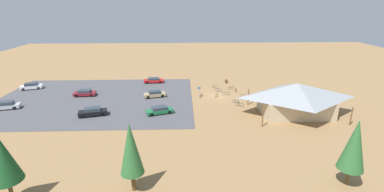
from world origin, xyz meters
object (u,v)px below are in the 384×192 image
object	(u,v)px
bicycle_teal_near_porch	(226,93)
car_white_mid_lot	(31,86)
bicycle_purple_yard_right	(219,90)
car_tan_back_corner	(155,94)
car_black_near_entry	(93,112)
visitor_near_lot	(286,91)
trash_bin	(226,81)
bicycle_white_lone_west	(215,87)
car_green_by_curb	(160,110)
bicycle_silver_yard_left	(254,99)
pine_midwest	(3,159)
bicycle_red_yard_front	(236,90)
bicycle_black_mid_cluster	(261,97)
bike_pavilion	(296,97)
bicycle_green_front_row	(239,104)
pine_west	(354,145)
car_silver_end_stall	(6,105)
pine_center	(131,149)
car_red_aisle_side	(154,80)
bicycle_silver_trailside	(244,97)
bicycle_yellow_edge_north	(217,95)
bicycle_blue_by_bin	(236,102)
bicycle_black_edge_south	(231,88)
bicycle_orange_back_row	(201,95)
lot_sign	(199,90)

from	to	relation	value
bicycle_teal_near_porch	car_white_mid_lot	size ratio (longest dim) A/B	0.35
bicycle_purple_yard_right	car_tan_back_corner	bearing A→B (deg)	12.72
car_black_near_entry	visitor_near_lot	size ratio (longest dim) A/B	2.86
trash_bin	bicycle_purple_yard_right	world-z (taller)	trash_bin
bicycle_white_lone_west	car_white_mid_lot	size ratio (longest dim) A/B	0.26
car_green_by_curb	bicycle_silver_yard_left	bearing A→B (deg)	-160.92
pine_midwest	bicycle_red_yard_front	distance (m)	44.79
trash_bin	bicycle_black_mid_cluster	bearing A→B (deg)	115.07
bike_pavilion	bicycle_green_front_row	xyz separation A→B (m)	(8.92, -4.03, -2.85)
pine_west	car_silver_end_stall	bearing A→B (deg)	-25.39
trash_bin	pine_center	world-z (taller)	pine_center
bicycle_silver_yard_left	visitor_near_lot	world-z (taller)	visitor_near_lot
bicycle_green_front_row	car_black_near_entry	xyz separation A→B (m)	(26.31, 3.61, 0.39)
car_red_aisle_side	bicycle_silver_trailside	bearing A→B (deg)	147.93
pine_center	bicycle_green_front_row	bearing A→B (deg)	-123.85
pine_west	bicycle_yellow_edge_north	bearing A→B (deg)	-70.29
bicycle_red_yard_front	car_tan_back_corner	xyz separation A→B (m)	(17.51, 3.04, 0.36)
trash_bin	bike_pavilion	bearing A→B (deg)	114.50
bicycle_green_front_row	bicycle_blue_by_bin	xyz separation A→B (m)	(0.36, -1.63, -0.02)
bicycle_black_edge_south	bicycle_teal_near_porch	xyz separation A→B (m)	(1.73, 3.95, 0.02)
bicycle_purple_yard_right	car_tan_back_corner	world-z (taller)	car_tan_back_corner
bicycle_yellow_edge_north	bicycle_purple_yard_right	size ratio (longest dim) A/B	0.95
bicycle_black_mid_cluster	visitor_near_lot	size ratio (longest dim) A/B	0.97
bicycle_green_front_row	pine_west	bearing A→B (deg)	106.15
pine_midwest	bicycle_teal_near_porch	distance (m)	41.56
bicycle_silver_trailside	car_silver_end_stall	distance (m)	45.19
bicycle_orange_back_row	car_silver_end_stall	bearing A→B (deg)	8.82
bike_pavilion	car_green_by_curb	distance (m)	23.89
visitor_near_lot	bicycle_blue_by_bin	bearing A→B (deg)	20.98
car_silver_end_stall	car_red_aisle_side	world-z (taller)	car_silver_end_stall
bicycle_yellow_edge_north	car_silver_end_stall	bearing A→B (deg)	7.90
pine_west	bicycle_black_mid_cluster	xyz separation A→B (m)	(1.53, -27.86, -4.45)
car_red_aisle_side	pine_midwest	bearing A→B (deg)	76.92
car_green_by_curb	car_tan_back_corner	distance (m)	9.16
lot_sign	bicycle_silver_trailside	distance (m)	9.20
pine_west	bicycle_white_lone_west	size ratio (longest dim) A/B	6.04
bicycle_teal_near_porch	bicycle_black_edge_south	bearing A→B (deg)	-113.63
car_white_mid_lot	car_black_near_entry	distance (m)	24.54
bicycle_blue_by_bin	car_tan_back_corner	size ratio (longest dim) A/B	0.29
car_green_by_curb	visitor_near_lot	size ratio (longest dim) A/B	2.84
bicycle_silver_trailside	bicycle_red_yard_front	bearing A→B (deg)	-80.47
bicycle_black_mid_cluster	visitor_near_lot	distance (m)	5.99
car_silver_end_stall	visitor_near_lot	bearing A→B (deg)	-173.76
lot_sign	pine_midwest	world-z (taller)	pine_midwest
bicycle_black_edge_south	bicycle_green_front_row	world-z (taller)	bicycle_green_front_row
bicycle_purple_yard_right	bicycle_orange_back_row	bearing A→B (deg)	38.15
bicycle_black_edge_south	bicycle_orange_back_row	distance (m)	8.74
bike_pavilion	pine_center	bearing A→B (deg)	38.47
bicycle_silver_trailside	bicycle_white_lone_west	distance (m)	8.82
bike_pavilion	pine_midwest	distance (m)	42.23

